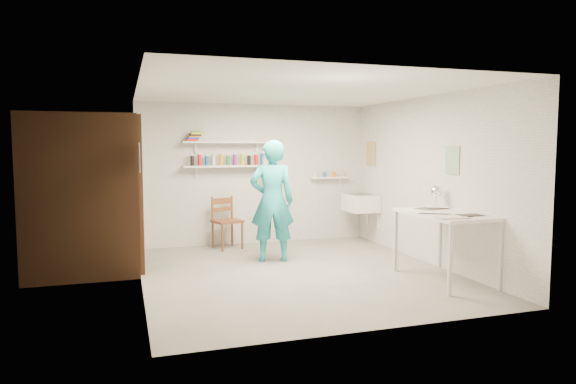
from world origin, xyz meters
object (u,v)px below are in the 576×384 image
object	(u,v)px
belfast_sink	(361,203)
work_table	(444,247)
desk_lamp	(437,191)
wooden_chair	(227,221)
man	(272,201)
wall_clock	(265,180)

from	to	relation	value
belfast_sink	work_table	world-z (taller)	work_table
belfast_sink	desk_lamp	bearing A→B (deg)	-87.21
wooden_chair	work_table	size ratio (longest dim) A/B	0.70
work_table	desk_lamp	size ratio (longest dim) A/B	8.00
work_table	man	bearing A→B (deg)	135.83
man	wooden_chair	distance (m)	1.27
work_table	wooden_chair	bearing A→B (deg)	128.19
man	desk_lamp	xyz separation A→B (m)	(1.97, -1.19, 0.19)
wall_clock	wooden_chair	bearing A→B (deg)	125.26
belfast_sink	man	size ratio (longest dim) A/B	0.34
belfast_sink	work_table	bearing A→B (deg)	-92.40
wooden_chair	work_table	world-z (taller)	wooden_chair
desk_lamp	wooden_chair	bearing A→B (deg)	136.57
man	wall_clock	xyz separation A→B (m)	(-0.04, 0.22, 0.30)
belfast_sink	man	world-z (taller)	man
belfast_sink	work_table	xyz separation A→B (m)	(-0.11, -2.63, -0.27)
belfast_sink	desk_lamp	distance (m)	2.15
work_table	belfast_sink	bearing A→B (deg)	87.60
desk_lamp	wall_clock	bearing A→B (deg)	144.98
wall_clock	work_table	xyz separation A→B (m)	(1.80, -1.93, -0.75)
wall_clock	wooden_chair	distance (m)	1.22
man	desk_lamp	world-z (taller)	man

